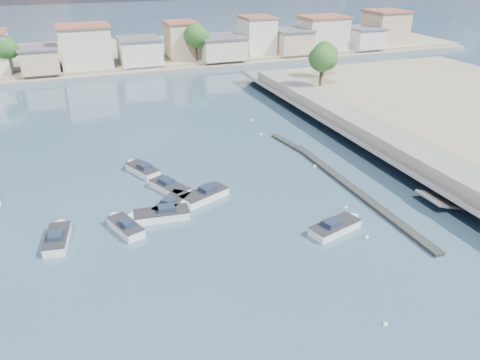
% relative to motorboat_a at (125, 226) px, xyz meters
% --- Properties ---
extents(ground, '(400.00, 400.00, 0.00)m').
position_rel_motorboat_a_xyz_m(ground, '(16.88, 29.50, -0.38)').
color(ground, '#2B4757').
rests_on(ground, ground).
extents(seawall_walkway, '(5.00, 90.00, 1.80)m').
position_rel_motorboat_a_xyz_m(seawall_walkway, '(35.38, 2.50, 0.52)').
color(seawall_walkway, slate).
rests_on(seawall_walkway, ground).
extents(breakwater, '(2.00, 31.02, 0.35)m').
position_rel_motorboat_a_xyz_m(breakwater, '(23.78, 2.19, -0.21)').
color(breakwater, black).
rests_on(breakwater, ground).
extents(far_shore_land, '(160.00, 40.00, 1.40)m').
position_rel_motorboat_a_xyz_m(far_shore_land, '(16.88, 81.50, 0.32)').
color(far_shore_land, gray).
rests_on(far_shore_land, ground).
extents(far_shore_quay, '(160.00, 2.50, 0.80)m').
position_rel_motorboat_a_xyz_m(far_shore_quay, '(16.88, 60.50, 0.02)').
color(far_shore_quay, slate).
rests_on(far_shore_quay, ground).
extents(far_town, '(113.01, 12.80, 8.35)m').
position_rel_motorboat_a_xyz_m(far_town, '(27.59, 66.42, 4.56)').
color(far_town, beige).
rests_on(far_town, far_shore_land).
extents(shore_trees, '(74.56, 38.32, 7.92)m').
position_rel_motorboat_a_xyz_m(shore_trees, '(25.22, 57.61, 5.84)').
color(shore_trees, '#38281E').
rests_on(shore_trees, ground).
extents(motorboat_a, '(3.00, 4.78, 1.48)m').
position_rel_motorboat_a_xyz_m(motorboat_a, '(0.00, 0.00, 0.00)').
color(motorboat_a, white).
rests_on(motorboat_a, ground).
extents(motorboat_b, '(4.55, 4.73, 1.48)m').
position_rel_motorboat_a_xyz_m(motorboat_b, '(5.15, 2.73, -0.00)').
color(motorboat_b, white).
rests_on(motorboat_b, ground).
extents(motorboat_c, '(5.85, 2.55, 1.48)m').
position_rel_motorboat_a_xyz_m(motorboat_c, '(3.30, 0.88, 0.00)').
color(motorboat_c, white).
rests_on(motorboat_c, ground).
extents(motorboat_d, '(5.64, 3.91, 1.48)m').
position_rel_motorboat_a_xyz_m(motorboat_d, '(8.24, 3.08, -0.00)').
color(motorboat_d, white).
rests_on(motorboat_d, ground).
extents(motorboat_e, '(2.50, 5.20, 1.48)m').
position_rel_motorboat_a_xyz_m(motorboat_e, '(-5.71, 0.13, -0.00)').
color(motorboat_e, white).
rests_on(motorboat_e, ground).
extents(motorboat_f, '(3.51, 5.09, 1.48)m').
position_rel_motorboat_a_xyz_m(motorboat_f, '(3.62, 11.96, -0.00)').
color(motorboat_f, white).
rests_on(motorboat_f, ground).
extents(motorboat_g, '(3.78, 5.35, 1.48)m').
position_rel_motorboat_a_xyz_m(motorboat_g, '(5.69, 5.99, 0.00)').
color(motorboat_g, white).
rests_on(motorboat_g, ground).
extents(motorboat_h, '(5.58, 3.22, 1.48)m').
position_rel_motorboat_a_xyz_m(motorboat_h, '(18.02, -6.86, -0.00)').
color(motorboat_h, white).
rests_on(motorboat_h, ground).
extents(mooring_buoys, '(8.67, 43.74, 0.37)m').
position_rel_motorboat_a_xyz_m(mooring_buoys, '(20.43, 3.17, -0.33)').
color(mooring_buoys, white).
rests_on(mooring_buoys, ground).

